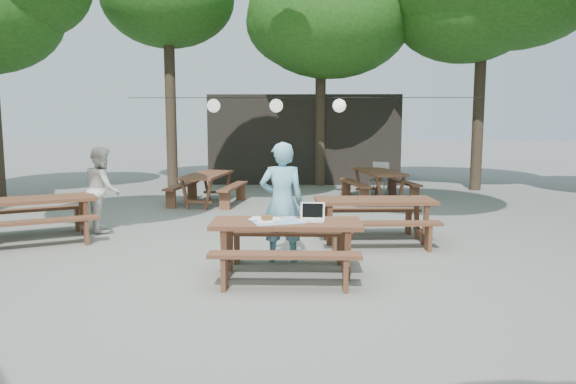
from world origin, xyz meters
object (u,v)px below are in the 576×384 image
(main_picnic_table, at_px, (286,248))
(woman, at_px, (282,202))
(picnic_table_nw, at_px, (35,219))
(second_person, at_px, (102,189))
(plastic_chair, at_px, (379,186))

(main_picnic_table, distance_m, woman, 0.92)
(main_picnic_table, xyz_separation_m, picnic_table_nw, (-4.40, 1.98, 0.00))
(picnic_table_nw, relative_size, second_person, 1.53)
(main_picnic_table, relative_size, woman, 1.13)
(main_picnic_table, height_order, woman, woman)
(picnic_table_nw, height_order, woman, woman)
(woman, relative_size, plastic_chair, 1.97)
(picnic_table_nw, bearing_deg, main_picnic_table, -52.83)
(main_picnic_table, distance_m, picnic_table_nw, 4.83)
(picnic_table_nw, distance_m, woman, 4.51)
(second_person, bearing_deg, woman, -144.19)
(picnic_table_nw, distance_m, second_person, 1.31)
(picnic_table_nw, xyz_separation_m, woman, (4.31, -1.22, 0.50))
(main_picnic_table, xyz_separation_m, woman, (-0.09, 0.76, 0.50))
(second_person, bearing_deg, plastic_chair, -72.66)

